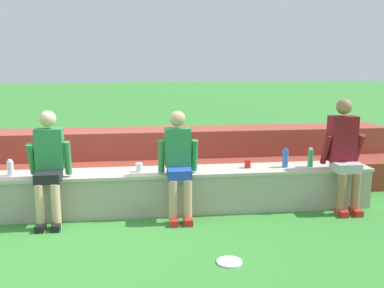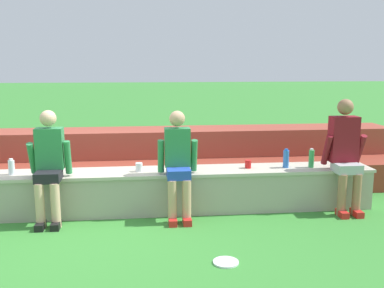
# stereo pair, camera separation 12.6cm
# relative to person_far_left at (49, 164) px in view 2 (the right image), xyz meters

# --- Properties ---
(ground_plane) EXTENTS (80.00, 80.00, 0.00)m
(ground_plane) POSITION_rel_person_far_left_xyz_m (0.51, 0.00, -0.74)
(ground_plane) COLOR #388433
(stone_seating_wall) EXTENTS (7.37, 0.57, 0.55)m
(stone_seating_wall) POSITION_rel_person_far_left_xyz_m (0.51, 0.27, -0.45)
(stone_seating_wall) COLOR #A8A08E
(stone_seating_wall) RESTS_ON ground
(brick_bleachers) EXTENTS (9.57, 1.48, 0.87)m
(brick_bleachers) POSITION_rel_person_far_left_xyz_m (0.51, 1.59, -0.38)
(brick_bleachers) COLOR maroon
(brick_bleachers) RESTS_ON ground
(person_far_left) EXTENTS (0.51, 0.55, 1.38)m
(person_far_left) POSITION_rel_person_far_left_xyz_m (0.00, 0.00, 0.00)
(person_far_left) COLOR #DBAD89
(person_far_left) RESTS_ON ground
(person_left_of_center) EXTENTS (0.50, 0.55, 1.36)m
(person_left_of_center) POSITION_rel_person_far_left_xyz_m (1.57, -0.03, -0.01)
(person_left_of_center) COLOR tan
(person_left_of_center) RESTS_ON ground
(person_center) EXTENTS (0.54, 0.52, 1.48)m
(person_center) POSITION_rel_person_far_left_xyz_m (3.76, 0.01, 0.06)
(person_center) COLOR #996B4C
(person_center) RESTS_ON ground
(water_bottle_mid_right) EXTENTS (0.08, 0.08, 0.21)m
(water_bottle_mid_right) POSITION_rel_person_far_left_xyz_m (-0.52, 0.25, -0.09)
(water_bottle_mid_right) COLOR silver
(water_bottle_mid_right) RESTS_ON stone_seating_wall
(water_bottle_near_right) EXTENTS (0.08, 0.08, 0.26)m
(water_bottle_near_right) POSITION_rel_person_far_left_xyz_m (3.05, 0.25, -0.07)
(water_bottle_near_right) COLOR blue
(water_bottle_near_right) RESTS_ON stone_seating_wall
(water_bottle_near_left) EXTENTS (0.07, 0.07, 0.26)m
(water_bottle_near_left) POSITION_rel_person_far_left_xyz_m (3.39, 0.22, -0.06)
(water_bottle_near_left) COLOR green
(water_bottle_near_left) RESTS_ON stone_seating_wall
(plastic_cup_left_end) EXTENTS (0.08, 0.08, 0.11)m
(plastic_cup_left_end) POSITION_rel_person_far_left_xyz_m (2.53, 0.28, -0.13)
(plastic_cup_left_end) COLOR red
(plastic_cup_left_end) RESTS_ON stone_seating_wall
(plastic_cup_middle) EXTENTS (0.09, 0.09, 0.11)m
(plastic_cup_middle) POSITION_rel_person_far_left_xyz_m (1.08, 0.25, -0.13)
(plastic_cup_middle) COLOR white
(plastic_cup_middle) RESTS_ON stone_seating_wall
(frisbee) EXTENTS (0.26, 0.26, 0.02)m
(frisbee) POSITION_rel_person_far_left_xyz_m (1.93, -1.37, -0.73)
(frisbee) COLOR white
(frisbee) RESTS_ON ground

